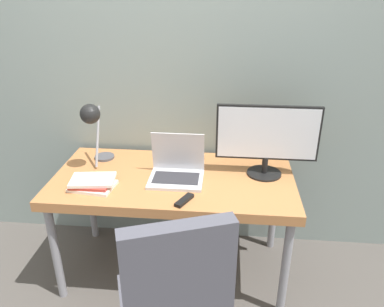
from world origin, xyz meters
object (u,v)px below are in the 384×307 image
monitor (267,137)px  book_stack (93,183)px  laptop (177,170)px  desk_lamp (92,121)px  game_controller (85,185)px

monitor → book_stack: bearing=-165.7°
laptop → desk_lamp: (-0.53, 0.09, 0.26)m
book_stack → desk_lamp: bearing=102.1°
desk_lamp → game_controller: (0.01, -0.27, -0.30)m
book_stack → game_controller: book_stack is taller
desk_lamp → book_stack: (0.05, -0.25, -0.29)m
laptop → desk_lamp: 0.60m
monitor → book_stack: size_ratio=2.26×
laptop → book_stack: 0.50m
laptop → monitor: monitor is taller
laptop → book_stack: bearing=-162.1°
monitor → game_controller: (-1.05, -0.28, -0.23)m
desk_lamp → book_stack: 0.39m
laptop → game_controller: (-0.52, -0.18, -0.04)m
game_controller → laptop: bearing=18.9°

